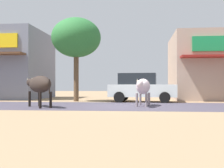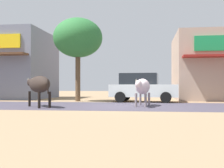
% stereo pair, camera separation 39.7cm
% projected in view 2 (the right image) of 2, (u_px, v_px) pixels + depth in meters
% --- Properties ---
extents(ground, '(80.00, 80.00, 0.00)m').
position_uv_depth(ground, '(131.00, 106.00, 12.94)').
color(ground, '#977958').
extents(asphalt_road, '(72.00, 5.54, 0.00)m').
position_uv_depth(asphalt_road, '(131.00, 106.00, 12.94)').
color(asphalt_road, '#433D4A').
rests_on(asphalt_road, ground).
extents(storefront_left_cafe, '(6.93, 6.63, 4.91)m').
position_uv_depth(storefront_left_cafe, '(3.00, 66.00, 21.41)').
color(storefront_left_cafe, slate).
rests_on(storefront_left_cafe, ground).
extents(roadside_tree, '(2.96, 2.96, 5.02)m').
position_uv_depth(roadside_tree, '(78.00, 38.00, 17.09)').
color(roadside_tree, brown).
rests_on(roadside_tree, ground).
extents(parked_hatchback_car, '(3.95, 2.13, 1.64)m').
position_uv_depth(parked_hatchback_car, '(143.00, 87.00, 16.30)').
color(parked_hatchback_car, silver).
rests_on(parked_hatchback_car, ground).
extents(cow_near_brown, '(2.00, 2.22, 1.36)m').
position_uv_depth(cow_near_brown, '(39.00, 85.00, 12.28)').
color(cow_near_brown, '#2F2520').
rests_on(cow_near_brown, ground).
extents(cow_far_dark, '(0.83, 2.51, 1.25)m').
position_uv_depth(cow_far_dark, '(143.00, 87.00, 12.87)').
color(cow_far_dark, silver).
rests_on(cow_far_dark, ground).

